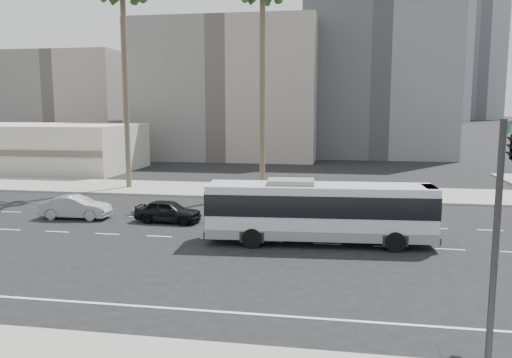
# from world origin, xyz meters

# --- Properties ---
(ground) EXTENTS (700.00, 700.00, 0.00)m
(ground) POSITION_xyz_m (0.00, 0.00, 0.00)
(ground) COLOR black
(ground) RESTS_ON ground
(sidewalk_north) EXTENTS (120.00, 7.00, 0.15)m
(sidewalk_north) POSITION_xyz_m (0.00, 15.50, 0.07)
(sidewalk_north) COLOR gray
(sidewalk_north) RESTS_ON ground
(commercial_low) EXTENTS (22.00, 12.16, 5.00)m
(commercial_low) POSITION_xyz_m (-30.00, 25.99, 2.50)
(commercial_low) COLOR beige
(commercial_low) RESTS_ON ground
(midrise_beige_west) EXTENTS (24.00, 18.00, 18.00)m
(midrise_beige_west) POSITION_xyz_m (-12.00, 45.00, 9.00)
(midrise_beige_west) COLOR slate
(midrise_beige_west) RESTS_ON ground
(midrise_gray_center) EXTENTS (20.00, 20.00, 26.00)m
(midrise_gray_center) POSITION_xyz_m (8.00, 52.00, 13.00)
(midrise_gray_center) COLOR #525458
(midrise_gray_center) RESTS_ON ground
(midrise_beige_far) EXTENTS (18.00, 16.00, 15.00)m
(midrise_beige_far) POSITION_xyz_m (-38.00, 50.00, 7.50)
(midrise_beige_far) COLOR slate
(midrise_beige_far) RESTS_ON ground
(civic_tower) EXTENTS (42.00, 42.00, 129.00)m
(civic_tower) POSITION_xyz_m (-2.00, 250.00, 38.83)
(civic_tower) COLOR beige
(civic_tower) RESTS_ON ground
(highrise_right) EXTENTS (26.00, 26.00, 70.00)m
(highrise_right) POSITION_xyz_m (45.00, 230.00, 35.00)
(highrise_right) COLOR slate
(highrise_right) RESTS_ON ground
(highrise_far) EXTENTS (22.00, 22.00, 60.00)m
(highrise_far) POSITION_xyz_m (70.00, 260.00, 30.00)
(highrise_far) COLOR slate
(highrise_far) RESTS_ON ground
(city_bus) EXTENTS (11.60, 3.36, 3.29)m
(city_bus) POSITION_xyz_m (2.57, 0.11, 1.73)
(city_bus) COLOR silver
(city_bus) RESTS_ON ground
(car_a) EXTENTS (1.88, 4.12, 1.37)m
(car_a) POSITION_xyz_m (-6.69, 3.42, 0.68)
(car_a) COLOR black
(car_a) RESTS_ON ground
(car_b) EXTENTS (1.73, 4.39, 1.42)m
(car_b) POSITION_xyz_m (-12.76, 3.47, 0.71)
(car_b) COLOR gray
(car_b) RESTS_ON ground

